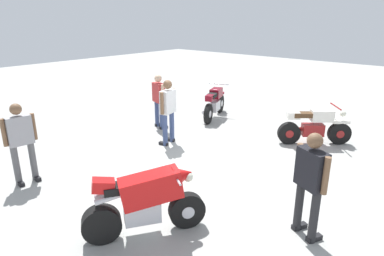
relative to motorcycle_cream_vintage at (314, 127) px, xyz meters
The scene contains 8 objects.
ground_plane 2.89m from the motorcycle_cream_vintage, 27.32° to the right, with size 40.00×40.00×0.00m, color #9E9E99.
motorcycle_cream_vintage is the anchor object (origin of this frame).
motorcycle_maroon_cruiser 3.53m from the motorcycle_cream_vintage, 93.65° to the right, with size 1.99×0.94×1.09m.
motorcycle_red_sportbike 5.64m from the motorcycle_cream_vintage, ahead, with size 1.75×1.21×1.14m.
person_in_red_shirt 4.53m from the motorcycle_cream_vintage, 67.23° to the right, with size 0.42×0.64×1.65m.
person_in_white_shirt 3.94m from the motorcycle_cream_vintage, 49.58° to the right, with size 0.67×0.39×1.74m.
person_in_black_shirt 4.33m from the motorcycle_cream_vintage, 20.30° to the left, with size 0.47×0.63×1.72m.
person_in_gray_shirt 7.10m from the motorcycle_cream_vintage, 31.15° to the right, with size 0.66×0.35×1.69m.
Camera 1 is at (6.10, 4.42, 3.32)m, focal length 31.55 mm.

